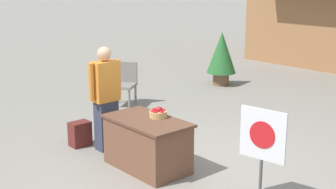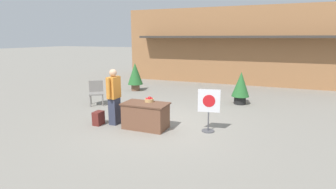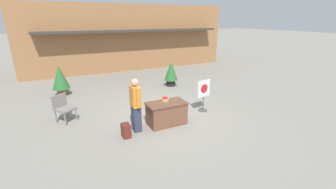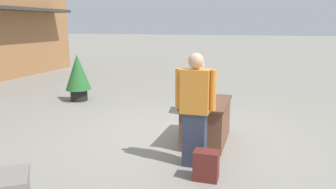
{
  "view_description": "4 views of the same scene",
  "coord_description": "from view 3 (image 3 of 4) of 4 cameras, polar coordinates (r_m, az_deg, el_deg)",
  "views": [
    {
      "loc": [
        4.93,
        -4.63,
        2.82
      ],
      "look_at": [
        -0.61,
        0.21,
        0.94
      ],
      "focal_mm": 50.0,
      "sensor_mm": 36.0,
      "label": 1
    },
    {
      "loc": [
        3.15,
        -7.21,
        2.64
      ],
      "look_at": [
        0.37,
        -0.23,
        1.01
      ],
      "focal_mm": 28.0,
      "sensor_mm": 36.0,
      "label": 2
    },
    {
      "loc": [
        -3.31,
        -6.83,
        3.43
      ],
      "look_at": [
        -0.1,
        -0.42,
        1.0
      ],
      "focal_mm": 24.0,
      "sensor_mm": 36.0,
      "label": 3
    },
    {
      "loc": [
        -5.92,
        -1.5,
        2.13
      ],
      "look_at": [
        0.18,
        0.31,
        0.76
      ],
      "focal_mm": 35.0,
      "sensor_mm": 36.0,
      "label": 4
    }
  ],
  "objects": [
    {
      "name": "display_table",
      "position": [
        7.64,
        -0.38,
        -4.79
      ],
      "size": [
        1.34,
        0.77,
        0.77
      ],
      "color": "brown",
      "rests_on": "ground_plane"
    },
    {
      "name": "potted_plant_near_left",
      "position": [
        11.93,
        0.78,
        5.66
      ],
      "size": [
        0.7,
        0.7,
        1.31
      ],
      "color": "black",
      "rests_on": "ground_plane"
    },
    {
      "name": "poster_board",
      "position": [
        8.73,
        9.04,
        0.11
      ],
      "size": [
        0.62,
        0.36,
        1.24
      ],
      "rotation": [
        0.0,
        0.0,
        -1.4
      ],
      "color": "#4C4C51",
      "rests_on": "ground_plane"
    },
    {
      "name": "person_visitor",
      "position": [
        7.07,
        -8.2,
        -2.62
      ],
      "size": [
        0.26,
        0.61,
        1.72
      ],
      "rotation": [
        0.0,
        0.0,
        0.0
      ],
      "color": "#33384C",
      "rests_on": "ground_plane"
    },
    {
      "name": "potted_plant_near_right",
      "position": [
        11.52,
        -25.7,
        3.68
      ],
      "size": [
        0.77,
        0.77,
        1.41
      ],
      "color": "brown",
      "rests_on": "ground_plane"
    },
    {
      "name": "backpack",
      "position": [
        7.01,
        -10.62,
        -9.0
      ],
      "size": [
        0.24,
        0.34,
        0.42
      ],
      "color": "maroon",
      "rests_on": "ground_plane"
    },
    {
      "name": "apple_basket",
      "position": [
        7.64,
        -0.79,
        -1.15
      ],
      "size": [
        0.27,
        0.27,
        0.16
      ],
      "color": "tan",
      "rests_on": "display_table"
    },
    {
      "name": "storefront_building",
      "position": [
        17.33,
        -10.6,
        14.26
      ],
      "size": [
        13.99,
        4.51,
        4.34
      ],
      "color": "#9E6B42",
      "rests_on": "ground_plane"
    },
    {
      "name": "ground_plane",
      "position": [
        8.33,
        -0.69,
        -5.62
      ],
      "size": [
        120.0,
        120.0,
        0.0
      ],
      "primitive_type": "plane",
      "color": "gray"
    },
    {
      "name": "patio_chair",
      "position": [
        8.59,
        -25.11,
        -2.77
      ],
      "size": [
        0.77,
        0.77,
        0.96
      ],
      "rotation": [
        0.0,
        0.0,
        5.34
      ],
      "color": "gray",
      "rests_on": "ground_plane"
    }
  ]
}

